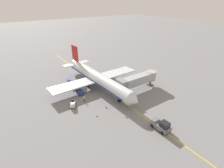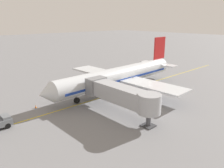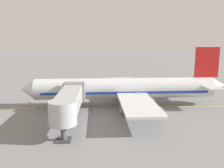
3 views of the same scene
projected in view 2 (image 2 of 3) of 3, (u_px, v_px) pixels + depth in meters
The scene contains 13 objects.
ground_plane at pixel (128, 89), 48.78m from camera, with size 400.00×400.00×0.00m, color slate.
gate_lead_in_line at pixel (128, 89), 48.78m from camera, with size 0.24×80.00×0.01m, color gold.
parked_airliner at pixel (120, 76), 47.53m from camera, with size 30.15×37.29×10.63m.
jet_bridge at pixel (121, 94), 34.99m from camera, with size 14.60×3.50×4.98m.
baggage_tug_lead at pixel (67, 82), 52.03m from camera, with size 2.18×2.77×1.62m.
baggage_cart_front at pixel (95, 81), 51.88m from camera, with size 1.82×2.98×1.58m.
baggage_cart_second_in_train at pixel (105, 79), 53.56m from camera, with size 1.82×2.98×1.58m.
baggage_cart_third_in_train at pixel (115, 76), 55.97m from camera, with size 1.82×2.98×1.58m.
baggage_cart_tail_end at pixel (123, 75), 57.62m from camera, with size 1.82×2.98×1.58m.
ground_crew_wing_walker at pixel (79, 84), 49.76m from camera, with size 0.25×0.72×1.69m.
safety_cone_nose_left at pixel (45, 93), 45.23m from camera, with size 0.36×0.36×0.59m.
safety_cone_nose_right at pixel (36, 106), 38.39m from camera, with size 0.36×0.36×0.59m.
safety_cone_wing_tip at pixel (62, 96), 43.63m from camera, with size 0.36×0.36×0.59m.
Camera 2 is at (-31.64, 34.22, 14.93)m, focal length 35.24 mm.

